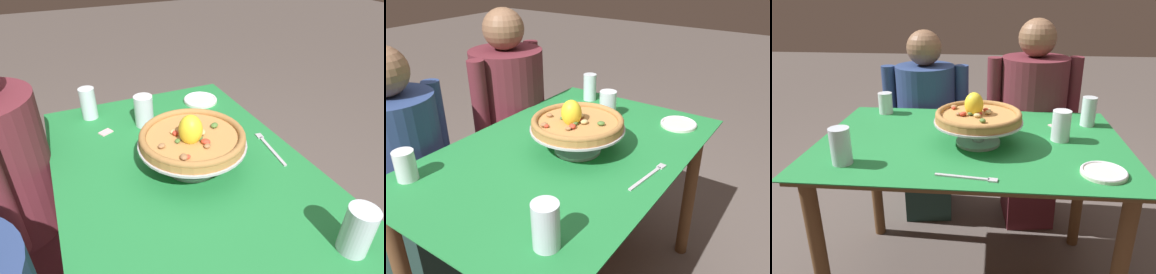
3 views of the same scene
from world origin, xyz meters
TOP-DOWN VIEW (x-y plane):
  - dining_table at (0.00, 0.00)m, footprint 1.29×0.85m
  - pizza_stand at (0.03, -0.03)m, footprint 0.36×0.36m
  - pizza at (0.03, -0.03)m, footprint 0.35×0.35m
  - water_glass_back_left at (-0.47, 0.33)m, footprint 0.07×0.07m
  - water_glass_front_left at (-0.46, -0.26)m, footprint 0.08×0.08m
  - water_glass_back_right at (0.53, 0.23)m, footprint 0.07×0.07m
  - water_glass_side_right at (0.38, 0.04)m, footprint 0.08×0.08m
  - side_plate at (0.48, -0.27)m, footprint 0.16×0.16m
  - dinner_fork at (0.02, -0.34)m, footprint 0.22×0.05m
  - sugar_packet at (0.38, 0.20)m, footprint 0.05×0.06m
  - diner_left at (-0.31, 0.63)m, footprint 0.50×0.38m
  - diner_right at (0.31, 0.60)m, footprint 0.53×0.41m

SIDE VIEW (x-z plane):
  - diner_left at x=-0.31m, z-range -0.02..1.13m
  - diner_right at x=0.31m, z-range 0.00..1.22m
  - dining_table at x=0.00m, z-range 0.27..1.02m
  - sugar_packet at x=0.38m, z-range 0.76..0.76m
  - dinner_fork at x=0.02m, z-range 0.76..0.76m
  - side_plate at x=0.48m, z-range 0.76..0.78m
  - water_glass_back_left at x=-0.47m, z-range 0.75..0.86m
  - water_glass_side_right at x=0.38m, z-range 0.75..0.88m
  - water_glass_back_right at x=0.53m, z-range 0.75..0.89m
  - water_glass_front_left at x=-0.46m, z-range 0.75..0.89m
  - pizza_stand at x=0.03m, z-range 0.78..0.88m
  - pizza at x=0.03m, z-range 0.83..0.94m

